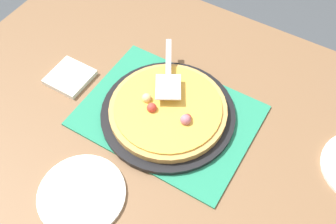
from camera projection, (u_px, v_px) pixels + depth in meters
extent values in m
plane|color=#3D4247|center=(168.00, 214.00, 1.73)|extent=(8.00, 8.00, 0.00)
cube|color=brown|center=(168.00, 119.00, 1.13)|extent=(1.40, 1.00, 0.03)
cube|color=brown|center=(100.00, 41.00, 1.85)|extent=(0.07, 0.07, 0.72)
cube|color=#237F5B|center=(168.00, 115.00, 1.12)|extent=(0.48, 0.36, 0.01)
cylinder|color=black|center=(168.00, 113.00, 1.11)|extent=(0.38, 0.38, 0.01)
cylinder|color=tan|center=(168.00, 110.00, 1.09)|extent=(0.33, 0.33, 0.02)
cylinder|color=gold|center=(168.00, 107.00, 1.08)|extent=(0.30, 0.30, 0.01)
sphere|color=#B76675|center=(163.00, 94.00, 1.10)|extent=(0.02, 0.02, 0.02)
sphere|color=#E5CC7F|center=(168.00, 92.00, 1.10)|extent=(0.02, 0.02, 0.02)
sphere|color=red|center=(187.00, 118.00, 1.05)|extent=(0.02, 0.02, 0.02)
sphere|color=red|center=(152.00, 108.00, 1.07)|extent=(0.03, 0.03, 0.03)
sphere|color=#E5CC7F|center=(147.00, 98.00, 1.09)|extent=(0.03, 0.03, 0.03)
sphere|color=#B76675|center=(186.00, 120.00, 1.05)|extent=(0.03, 0.03, 0.03)
cylinder|color=white|center=(82.00, 194.00, 0.97)|extent=(0.22, 0.22, 0.01)
cube|color=silver|center=(168.00, 87.00, 1.09)|extent=(0.11, 0.11, 0.00)
cube|color=#B2B2B7|center=(169.00, 57.00, 1.16)|extent=(0.08, 0.13, 0.01)
cube|color=white|center=(70.00, 77.00, 1.19)|extent=(0.12, 0.12, 0.02)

